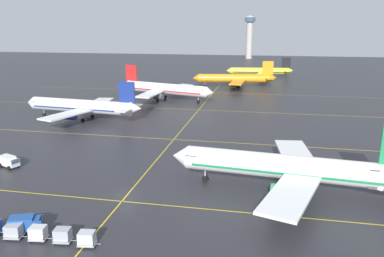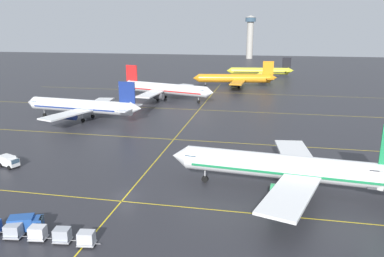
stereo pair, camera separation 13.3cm
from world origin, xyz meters
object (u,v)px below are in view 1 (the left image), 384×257
at_px(service_truck_catering, 9,161).
at_px(control_tower, 250,33).
at_px(service_truck_red_van, 26,223).
at_px(baggage_cart_row_rightmost, 87,239).
at_px(airliner_far_right_stand, 260,71).
at_px(airliner_third_row, 165,89).
at_px(baggage_cart_row_fourth, 38,233).
at_px(airliner_front_gate, 291,168).
at_px(baggage_cart_row_middle, 14,231).
at_px(airliner_second_row, 82,106).
at_px(baggage_cart_row_fifth, 63,235).
at_px(airliner_far_left_stand, 235,78).

relative_size(service_truck_catering, control_tower, 0.13).
distance_m(service_truck_red_van, baggage_cart_row_rightmost, 9.29).
xyz_separation_m(airliner_far_right_stand, service_truck_red_van, (-26.00, -156.71, -2.41)).
height_order(airliner_third_row, service_truck_catering, airliner_third_row).
bearing_deg(baggage_cart_row_fourth, airliner_third_row, 95.44).
xyz_separation_m(airliner_front_gate, service_truck_catering, (-51.08, 1.21, -2.95)).
xyz_separation_m(airliner_third_row, baggage_cart_row_middle, (5.56, -92.57, -3.01)).
distance_m(airliner_third_row, baggage_cart_row_rightmost, 93.66).
bearing_deg(baggage_cart_row_rightmost, airliner_second_row, 117.06).
distance_m(service_truck_red_van, baggage_cart_row_fifth, 6.11).
relative_size(service_truck_catering, baggage_cart_row_fourth, 1.58).
height_order(baggage_cart_row_fifth, control_tower, control_tower).
relative_size(airliner_far_left_stand, baggage_cart_row_rightmost, 12.76).
xyz_separation_m(airliner_front_gate, baggage_cart_row_middle, (-34.35, -20.77, -3.13)).
xyz_separation_m(airliner_front_gate, service_truck_red_van, (-33.80, -18.93, -2.95)).
bearing_deg(airliner_second_row, airliner_front_gate, -35.04).
height_order(airliner_far_left_stand, baggage_cart_row_middle, airliner_far_left_stand).
height_order(airliner_front_gate, service_truck_catering, airliner_front_gate).
distance_m(service_truck_catering, baggage_cart_row_middle, 27.62).
relative_size(airliner_front_gate, airliner_third_row, 1.05).
bearing_deg(baggage_cart_row_rightmost, airliner_far_left_stand, 86.83).
distance_m(service_truck_red_van, baggage_cart_row_middle, 1.92).
height_order(airliner_second_row, baggage_cart_row_middle, airliner_second_row).
distance_m(airliner_far_right_stand, baggage_cart_row_fourth, 160.07).
distance_m(airliner_third_row, airliner_far_right_stand, 73.37).
relative_size(baggage_cart_row_middle, baggage_cart_row_rightmost, 1.00).
bearing_deg(service_truck_red_van, airliner_third_row, 93.85).
bearing_deg(control_tower, baggage_cart_row_middle, -93.06).
xyz_separation_m(airliner_far_left_stand, control_tower, (-1.77, 152.82, 16.09)).
xyz_separation_m(baggage_cart_row_fourth, baggage_cart_row_rightmost, (6.47, 0.01, 0.00)).
distance_m(airliner_far_right_stand, baggage_cart_row_rightmost, 159.24).
bearing_deg(service_truck_red_van, control_tower, 87.04).
distance_m(service_truck_red_van, control_tower, 278.27).
distance_m(airliner_far_right_stand, service_truck_catering, 143.28).
relative_size(airliner_second_row, airliner_far_right_stand, 1.09).
xyz_separation_m(baggage_cart_row_fifth, control_tower, (8.44, 278.78, 18.93)).
bearing_deg(service_truck_catering, service_truck_red_van, -49.37).
xyz_separation_m(service_truck_catering, baggage_cart_row_fifth, (23.20, -21.66, -0.17)).
distance_m(service_truck_catering, control_tower, 259.74).
bearing_deg(airliner_front_gate, airliner_third_row, 119.06).
bearing_deg(airliner_third_row, baggage_cart_row_fifth, -82.57).
distance_m(baggage_cart_row_rightmost, control_tower, 279.57).
height_order(airliner_far_right_stand, service_truck_red_van, airliner_far_right_stand).
distance_m(airliner_second_row, baggage_cart_row_fourth, 63.58).
height_order(airliner_far_left_stand, service_truck_catering, airliner_far_left_stand).
relative_size(service_truck_red_van, control_tower, 0.13).
height_order(airliner_front_gate, control_tower, control_tower).
relative_size(baggage_cart_row_middle, baggage_cart_row_fourth, 1.00).
xyz_separation_m(airliner_second_row, airliner_third_row, (14.84, 33.42, 0.12)).
xyz_separation_m(baggage_cart_row_fourth, control_tower, (11.67, 278.89, 18.93)).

